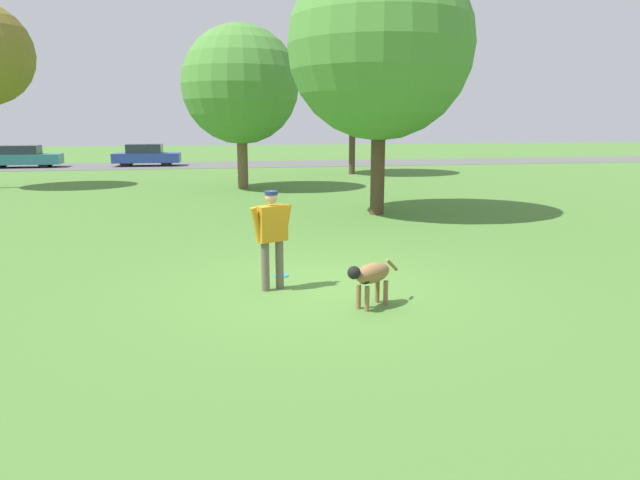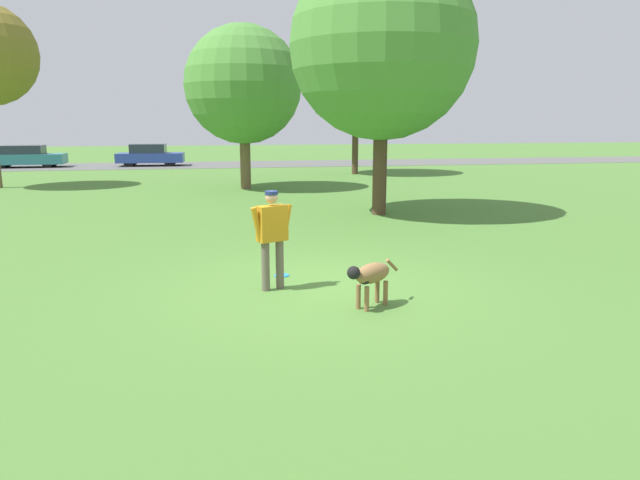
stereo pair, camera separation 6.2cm
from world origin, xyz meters
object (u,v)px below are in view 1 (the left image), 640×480
(tree_near_right, at_px, (380,46))
(parked_car_teal, at_px, (21,157))
(tree_mid_center, at_px, (241,85))
(tree_far_right, at_px, (353,73))
(frisbee, at_px, (281,275))
(person, at_px, (272,232))
(dog, at_px, (371,275))
(parked_car_blue, at_px, (146,155))

(tree_near_right, height_order, parked_car_teal, tree_near_right)
(tree_mid_center, xyz_separation_m, tree_far_right, (5.95, 5.62, 0.97))
(frisbee, height_order, tree_far_right, tree_far_right)
(person, height_order, frisbee, person)
(tree_mid_center, xyz_separation_m, tree_near_right, (3.43, -7.35, 0.63))
(frisbee, bearing_deg, parked_car_teal, 113.86)
(dog, bearing_deg, tree_far_right, -137.10)
(tree_near_right, xyz_separation_m, parked_car_teal, (-15.62, 20.86, -4.05))
(dog, distance_m, parked_car_blue, 29.63)
(frisbee, distance_m, parked_car_teal, 29.68)
(dog, xyz_separation_m, parked_car_blue, (-5.93, 29.03, 0.18))
(person, xyz_separation_m, frisbee, (0.23, 0.77, -0.93))
(tree_far_right, bearing_deg, parked_car_blue, 144.62)
(person, relative_size, tree_far_right, 0.21)
(dog, bearing_deg, frisbee, -95.30)
(frisbee, distance_m, tree_near_right, 8.63)
(person, xyz_separation_m, tree_near_right, (3.85, 7.06, 3.75))
(tree_near_right, bearing_deg, frisbee, -119.92)
(dog, height_order, frisbee, dog)
(person, bearing_deg, frisbee, 50.02)
(tree_far_right, distance_m, tree_near_right, 13.22)
(tree_mid_center, height_order, tree_far_right, tree_far_right)
(dog, xyz_separation_m, tree_far_right, (5.08, 21.21, 4.56))
(dog, relative_size, parked_car_blue, 0.24)
(parked_car_teal, bearing_deg, dog, -67.86)
(parked_car_blue, bearing_deg, parked_car_teal, -178.71)
(tree_mid_center, height_order, parked_car_teal, tree_mid_center)
(person, height_order, tree_mid_center, tree_mid_center)
(tree_far_right, bearing_deg, dog, -103.48)
(tree_mid_center, xyz_separation_m, parked_car_blue, (-5.06, 13.44, -3.41))
(tree_near_right, distance_m, parked_car_blue, 22.82)
(frisbee, bearing_deg, tree_near_right, 60.08)
(tree_far_right, xyz_separation_m, tree_near_right, (-2.52, -12.97, -0.34))
(person, xyz_separation_m, parked_car_teal, (-11.77, 27.91, -0.30))
(frisbee, height_order, parked_car_teal, parked_car_teal)
(person, bearing_deg, tree_near_right, 37.98)
(tree_mid_center, bearing_deg, person, -91.66)
(dog, relative_size, tree_far_right, 0.13)
(tree_mid_center, height_order, tree_near_right, tree_near_right)
(dog, distance_m, tree_mid_center, 16.02)
(person, relative_size, tree_near_right, 0.22)
(tree_mid_center, bearing_deg, tree_near_right, -64.98)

